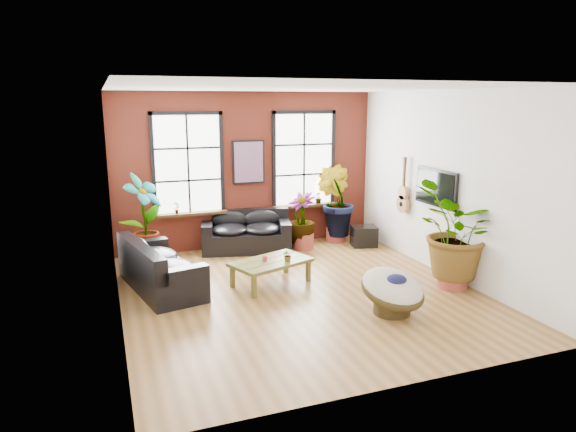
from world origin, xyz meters
The scene contains 19 objects.
room centered at (0.00, 0.15, 1.75)m, with size 6.04×6.54×3.54m.
sofa_back centered at (-0.17, 2.89, 0.40)m, with size 2.11×1.38×0.89m.
sofa_left centered at (-2.31, 1.02, 0.40)m, with size 1.37×2.35×0.87m.
coffee_table centered at (-0.35, 0.55, 0.40)m, with size 1.61×1.25×0.55m.
papasan_chair centered at (1.04, -1.35, 0.39)m, with size 1.24×1.24×0.76m.
poster centered at (0.00, 3.18, 1.95)m, with size 0.74×0.06×0.98m.
tv_wall_unit centered at (2.93, 0.60, 1.54)m, with size 0.13×1.86×1.20m.
media_box centered at (2.48, 2.25, 0.23)m, with size 0.67×0.60×0.47m.
pot_back_left centered at (-2.35, 2.62, 0.19)m, with size 0.69×0.69×0.39m.
pot_back_right centered at (2.04, 2.84, 0.17)m, with size 0.52×0.52×0.34m.
pot_right_wall centered at (2.67, -0.72, 0.19)m, with size 0.63×0.63×0.39m.
pot_mid centered at (1.07, 2.53, 0.18)m, with size 0.58×0.58×0.36m.
floor_plant_back_left centered at (-2.38, 2.62, 1.02)m, with size 0.92×0.62×1.74m, color #194612.
floor_plant_back_right centered at (2.02, 2.87, 0.99)m, with size 0.92×0.74×1.67m, color #194612.
floor_plant_right_wall centered at (2.69, -0.73, 1.03)m, with size 1.57×1.36×1.75m, color #194612.
floor_plant_mid centered at (1.04, 2.56, 0.71)m, with size 0.64×0.64×1.15m, color #194612.
table_plant centered at (-0.07, 0.42, 0.57)m, with size 0.21×0.18×0.23m, color #194612.
sill_plant_left centered at (-1.65, 3.13, 1.04)m, with size 0.14×0.10×0.27m, color #194612.
sill_plant_right centered at (1.70, 3.13, 1.04)m, with size 0.15×0.15×0.27m, color #194612.
Camera 1 is at (-3.13, -7.93, 3.29)m, focal length 32.00 mm.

